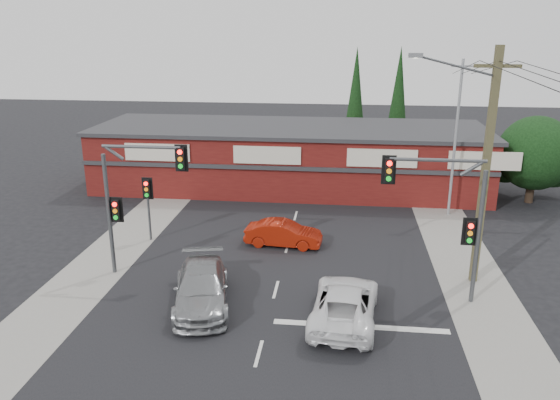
# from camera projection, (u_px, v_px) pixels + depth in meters

# --- Properties ---
(ground) EXTENTS (120.00, 120.00, 0.00)m
(ground) POSITION_uv_depth(u_px,v_px,m) (273.00, 302.00, 22.10)
(ground) COLOR black
(ground) RESTS_ON ground
(road_strip) EXTENTS (14.00, 70.00, 0.01)m
(road_strip) POSITION_uv_depth(u_px,v_px,m) (286.00, 254.00, 26.83)
(road_strip) COLOR black
(road_strip) RESTS_ON ground
(verge_left) EXTENTS (3.00, 70.00, 0.02)m
(verge_left) POSITION_uv_depth(u_px,v_px,m) (120.00, 246.00, 27.76)
(verge_left) COLOR gray
(verge_left) RESTS_ON ground
(verge_right) EXTENTS (3.00, 70.00, 0.02)m
(verge_right) POSITION_uv_depth(u_px,v_px,m) (463.00, 262.00, 25.89)
(verge_right) COLOR gray
(verge_right) RESTS_ON ground
(stop_line) EXTENTS (6.50, 0.35, 0.01)m
(stop_line) POSITION_uv_depth(u_px,v_px,m) (361.00, 326.00, 20.29)
(stop_line) COLOR silver
(stop_line) RESTS_ON ground
(white_suv) EXTENTS (2.78, 5.28, 1.41)m
(white_suv) POSITION_uv_depth(u_px,v_px,m) (345.00, 303.00, 20.57)
(white_suv) COLOR white
(white_suv) RESTS_ON ground
(silver_suv) EXTENTS (3.17, 5.50, 1.50)m
(silver_suv) POSITION_uv_depth(u_px,v_px,m) (201.00, 288.00, 21.67)
(silver_suv) COLOR gray
(silver_suv) RESTS_ON ground
(red_sedan) EXTENTS (3.97, 1.67, 1.27)m
(red_sedan) POSITION_uv_depth(u_px,v_px,m) (283.00, 234.00, 27.68)
(red_sedan) COLOR #9A1A09
(red_sedan) RESTS_ON ground
(lane_dashes) EXTENTS (0.12, 49.38, 0.01)m
(lane_dashes) POSITION_uv_depth(u_px,v_px,m) (287.00, 247.00, 27.66)
(lane_dashes) COLOR silver
(lane_dashes) RESTS_ON ground
(shop_building) EXTENTS (27.30, 8.40, 4.22)m
(shop_building) POSITION_uv_depth(u_px,v_px,m) (290.00, 156.00, 37.64)
(shop_building) COLOR #511110
(shop_building) RESTS_ON ground
(tree_cluster) EXTENTS (5.90, 5.10, 5.50)m
(tree_cluster) POSITION_uv_depth(u_px,v_px,m) (536.00, 156.00, 34.22)
(tree_cluster) COLOR #2D2116
(tree_cluster) RESTS_ON ground
(conifer_near) EXTENTS (1.80, 1.80, 9.25)m
(conifer_near) POSITION_uv_depth(u_px,v_px,m) (356.00, 96.00, 42.77)
(conifer_near) COLOR #2D2116
(conifer_near) RESTS_ON ground
(conifer_far) EXTENTS (1.80, 1.80, 9.25)m
(conifer_far) POSITION_uv_depth(u_px,v_px,m) (399.00, 94.00, 44.28)
(conifer_far) COLOR #2D2116
(conifer_far) RESTS_ON ground
(traffic_mast_left) EXTENTS (3.77, 0.27, 5.97)m
(traffic_mast_left) POSITION_uv_depth(u_px,v_px,m) (130.00, 190.00, 23.51)
(traffic_mast_left) COLOR #47494C
(traffic_mast_left) RESTS_ON ground
(traffic_mast_right) EXTENTS (3.96, 0.27, 5.97)m
(traffic_mast_right) POSITION_uv_depth(u_px,v_px,m) (451.00, 208.00, 21.10)
(traffic_mast_right) COLOR #47494C
(traffic_mast_right) RESTS_ON ground
(pedestal_signal) EXTENTS (0.55, 0.27, 3.38)m
(pedestal_signal) POSITION_uv_depth(u_px,v_px,m) (148.00, 196.00, 27.84)
(pedestal_signal) COLOR #47494C
(pedestal_signal) RESTS_ON ground
(utility_pole) EXTENTS (4.38, 0.59, 10.00)m
(utility_pole) POSITION_uv_depth(u_px,v_px,m) (483.00, 161.00, 22.37)
(utility_pole) COLOR brown
(utility_pole) RESTS_ON ground
(steel_pole) EXTENTS (1.20, 0.16, 9.00)m
(steel_pole) POSITION_uv_depth(u_px,v_px,m) (456.00, 136.00, 31.04)
(steel_pole) COLOR gray
(steel_pole) RESTS_ON ground
(power_lines) EXTENTS (2.01, 29.00, 1.22)m
(power_lines) POSITION_uv_depth(u_px,v_px,m) (545.00, 84.00, 16.09)
(power_lines) COLOR black
(power_lines) RESTS_ON ground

